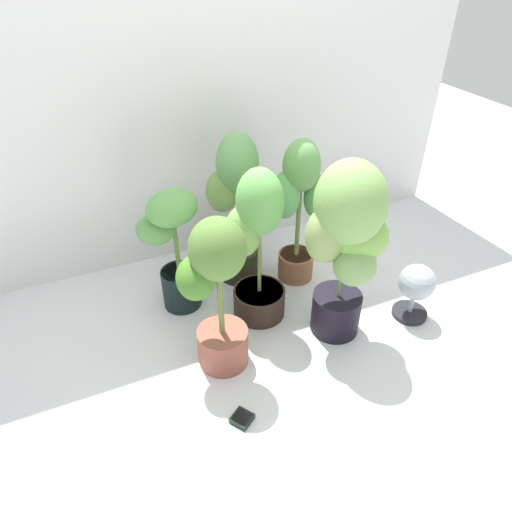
{
  "coord_description": "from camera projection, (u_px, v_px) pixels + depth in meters",
  "views": [
    {
      "loc": [
        -0.77,
        -1.53,
        1.66
      ],
      "look_at": [
        -0.02,
        0.19,
        0.33
      ],
      "focal_mm": 32.37,
      "sensor_mm": 36.0,
      "label": 1
    }
  ],
  "objects": [
    {
      "name": "potted_plant_front_left",
      "position": [
        216.0,
        290.0,
        1.93
      ],
      "size": [
        0.33,
        0.27,
        0.77
      ],
      "color": "#93503F",
      "rests_on": "ground"
    },
    {
      "name": "potted_plant_front_right",
      "position": [
        347.0,
        238.0,
        2.03
      ],
      "size": [
        0.42,
        0.4,
        0.92
      ],
      "color": "black",
      "rests_on": "ground"
    },
    {
      "name": "hygrometer_box",
      "position": [
        242.0,
        418.0,
        1.9
      ],
      "size": [
        0.11,
        0.11,
        0.03
      ],
      "rotation": [
        0.0,
        0.0,
        -0.97
      ],
      "color": "black",
      "rests_on": "ground"
    },
    {
      "name": "mylar_back_wall",
      "position": [
        208.0,
        84.0,
        2.41
      ],
      "size": [
        3.2,
        0.01,
        2.0
      ],
      "primitive_type": "cube",
      "color": "silver",
      "rests_on": "ground"
    },
    {
      "name": "potted_plant_back_center",
      "position": [
        239.0,
        204.0,
        2.45
      ],
      "size": [
        0.37,
        0.32,
        0.86
      ],
      "color": "black",
      "rests_on": "ground"
    },
    {
      "name": "potted_plant_back_left",
      "position": [
        173.0,
        245.0,
        2.28
      ],
      "size": [
        0.38,
        0.34,
        0.68
      ],
      "color": "black",
      "rests_on": "ground"
    },
    {
      "name": "potted_plant_back_right",
      "position": [
        299.0,
        203.0,
        2.43
      ],
      "size": [
        0.33,
        0.26,
        0.84
      ],
      "color": "brown",
      "rests_on": "ground"
    },
    {
      "name": "ground_plane",
      "position": [
        274.0,
        328.0,
        2.35
      ],
      "size": [
        8.0,
        8.0,
        0.0
      ],
      "primitive_type": "plane",
      "color": "silver",
      "rests_on": "ground"
    },
    {
      "name": "potted_plant_center",
      "position": [
        256.0,
        243.0,
        2.19
      ],
      "size": [
        0.33,
        0.28,
        0.83
      ],
      "color": "#31221B",
      "rests_on": "ground"
    },
    {
      "name": "floor_fan",
      "position": [
        416.0,
        286.0,
        2.32
      ],
      "size": [
        0.26,
        0.26,
        0.31
      ],
      "rotation": [
        0.0,
        0.0,
        -2.33
      ],
      "color": "#232127",
      "rests_on": "ground"
    }
  ]
}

